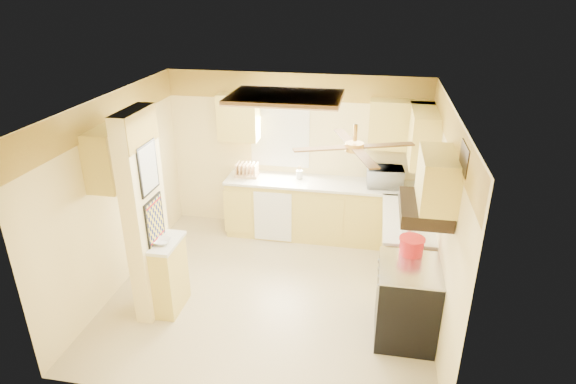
% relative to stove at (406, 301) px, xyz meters
% --- Properties ---
extents(floor, '(4.00, 4.00, 0.00)m').
position_rel_stove_xyz_m(floor, '(-1.67, 0.55, -0.46)').
color(floor, '#C6B489').
rests_on(floor, ground).
extents(ceiling, '(4.00, 4.00, 0.00)m').
position_rel_stove_xyz_m(ceiling, '(-1.67, 0.55, 2.04)').
color(ceiling, white).
rests_on(ceiling, wall_back).
extents(wall_back, '(4.00, 0.00, 4.00)m').
position_rel_stove_xyz_m(wall_back, '(-1.67, 2.45, 0.79)').
color(wall_back, '#FFE69B').
rests_on(wall_back, floor).
extents(wall_front, '(4.00, 0.00, 4.00)m').
position_rel_stove_xyz_m(wall_front, '(-1.67, -1.35, 0.79)').
color(wall_front, '#FFE69B').
rests_on(wall_front, floor).
extents(wall_left, '(0.00, 3.80, 3.80)m').
position_rel_stove_xyz_m(wall_left, '(-3.67, 0.55, 0.79)').
color(wall_left, '#FFE69B').
rests_on(wall_left, floor).
extents(wall_right, '(0.00, 3.80, 3.80)m').
position_rel_stove_xyz_m(wall_right, '(0.33, 0.55, 0.79)').
color(wall_right, '#FFE69B').
rests_on(wall_right, floor).
extents(wallpaper_border, '(4.00, 0.02, 0.40)m').
position_rel_stove_xyz_m(wallpaper_border, '(-1.67, 2.43, 1.84)').
color(wallpaper_border, yellow).
rests_on(wallpaper_border, wall_back).
extents(partition_column, '(0.20, 0.70, 2.50)m').
position_rel_stove_xyz_m(partition_column, '(-3.02, 0.00, 0.79)').
color(partition_column, '#FFE69B').
rests_on(partition_column, floor).
extents(partition_ledge, '(0.25, 0.55, 0.90)m').
position_rel_stove_xyz_m(partition_ledge, '(-2.80, 0.00, -0.01)').
color(partition_ledge, '#E2C160').
rests_on(partition_ledge, floor).
extents(ledge_top, '(0.28, 0.58, 0.04)m').
position_rel_stove_xyz_m(ledge_top, '(-2.80, 0.00, 0.46)').
color(ledge_top, silver).
rests_on(ledge_top, partition_ledge).
extents(lower_cabinets_back, '(3.00, 0.60, 0.90)m').
position_rel_stove_xyz_m(lower_cabinets_back, '(-1.17, 2.15, -0.01)').
color(lower_cabinets_back, '#E2C160').
rests_on(lower_cabinets_back, floor).
extents(lower_cabinets_right, '(0.60, 1.40, 0.90)m').
position_rel_stove_xyz_m(lower_cabinets_right, '(0.03, 1.15, -0.01)').
color(lower_cabinets_right, '#E2C160').
rests_on(lower_cabinets_right, floor).
extents(countertop_back, '(3.04, 0.64, 0.04)m').
position_rel_stove_xyz_m(countertop_back, '(-1.17, 2.14, 0.46)').
color(countertop_back, silver).
rests_on(countertop_back, lower_cabinets_back).
extents(countertop_right, '(0.64, 1.44, 0.04)m').
position_rel_stove_xyz_m(countertop_right, '(0.02, 1.15, 0.46)').
color(countertop_right, silver).
rests_on(countertop_right, lower_cabinets_right).
extents(dishwasher_panel, '(0.58, 0.02, 0.80)m').
position_rel_stove_xyz_m(dishwasher_panel, '(-1.92, 1.84, -0.03)').
color(dishwasher_panel, white).
rests_on(dishwasher_panel, lower_cabinets_back).
extents(window, '(0.92, 0.02, 1.02)m').
position_rel_stove_xyz_m(window, '(-1.92, 2.44, 1.09)').
color(window, white).
rests_on(window, wall_back).
extents(upper_cab_back_left, '(0.60, 0.35, 0.70)m').
position_rel_stove_xyz_m(upper_cab_back_left, '(-2.52, 2.27, 1.39)').
color(upper_cab_back_left, '#E2C160').
rests_on(upper_cab_back_left, wall_back).
extents(upper_cab_back_right, '(0.90, 0.35, 0.70)m').
position_rel_stove_xyz_m(upper_cab_back_right, '(-0.12, 2.27, 1.39)').
color(upper_cab_back_right, '#E2C160').
rests_on(upper_cab_back_right, wall_back).
extents(upper_cab_right, '(0.35, 1.00, 0.70)m').
position_rel_stove_xyz_m(upper_cab_right, '(0.16, 1.80, 1.39)').
color(upper_cab_right, '#E2C160').
rests_on(upper_cab_right, wall_right).
extents(upper_cab_left_wall, '(0.35, 0.75, 0.70)m').
position_rel_stove_xyz_m(upper_cab_left_wall, '(-3.49, 0.30, 1.39)').
color(upper_cab_left_wall, '#E2C160').
rests_on(upper_cab_left_wall, wall_left).
extents(upper_cab_over_stove, '(0.35, 0.76, 0.52)m').
position_rel_stove_xyz_m(upper_cab_over_stove, '(0.16, 0.00, 1.49)').
color(upper_cab_over_stove, '#E2C160').
rests_on(upper_cab_over_stove, wall_right).
extents(stove, '(0.68, 0.77, 0.92)m').
position_rel_stove_xyz_m(stove, '(0.00, 0.00, 0.00)').
color(stove, black).
rests_on(stove, floor).
extents(range_hood, '(0.50, 0.76, 0.14)m').
position_rel_stove_xyz_m(range_hood, '(0.07, 0.00, 1.16)').
color(range_hood, black).
rests_on(range_hood, upper_cab_over_stove).
extents(poster_menu, '(0.02, 0.42, 0.57)m').
position_rel_stove_xyz_m(poster_menu, '(-2.91, 0.00, 1.39)').
color(poster_menu, black).
rests_on(poster_menu, partition_column).
extents(poster_nashville, '(0.02, 0.42, 0.57)m').
position_rel_stove_xyz_m(poster_nashville, '(-2.91, 0.00, 0.74)').
color(poster_nashville, black).
rests_on(poster_nashville, partition_column).
extents(ceiling_light_panel, '(1.35, 0.95, 0.06)m').
position_rel_stove_xyz_m(ceiling_light_panel, '(-1.57, 1.05, 2.00)').
color(ceiling_light_panel, brown).
rests_on(ceiling_light_panel, ceiling).
extents(ceiling_fan, '(1.15, 1.15, 0.26)m').
position_rel_stove_xyz_m(ceiling_fan, '(-0.67, -0.15, 1.83)').
color(ceiling_fan, gold).
rests_on(ceiling_fan, ceiling).
extents(vent_grate, '(0.02, 0.40, 0.25)m').
position_rel_stove_xyz_m(vent_grate, '(0.31, -0.35, 1.84)').
color(vent_grate, black).
rests_on(vent_grate, wall_right).
extents(microwave, '(0.55, 0.40, 0.29)m').
position_rel_stove_xyz_m(microwave, '(-0.28, 2.15, 0.62)').
color(microwave, white).
rests_on(microwave, countertop_back).
extents(bowl, '(0.21, 0.21, 0.05)m').
position_rel_stove_xyz_m(bowl, '(-2.82, -0.05, 0.50)').
color(bowl, white).
rests_on(bowl, ledge_top).
extents(dutch_oven, '(0.29, 0.29, 0.19)m').
position_rel_stove_xyz_m(dutch_oven, '(0.01, 0.29, 0.55)').
color(dutch_oven, red).
rests_on(dutch_oven, stove).
extents(kettle, '(0.16, 0.16, 0.25)m').
position_rel_stove_xyz_m(kettle, '(0.00, 0.66, 0.60)').
color(kettle, silver).
rests_on(kettle, countertop_right).
extents(dish_rack, '(0.36, 0.28, 0.20)m').
position_rel_stove_xyz_m(dish_rack, '(-2.40, 2.18, 0.55)').
color(dish_rack, tan).
rests_on(dish_rack, countertop_back).
extents(utensil_crock, '(0.10, 0.10, 0.20)m').
position_rel_stove_xyz_m(utensil_crock, '(-1.57, 2.22, 0.55)').
color(utensil_crock, white).
rests_on(utensil_crock, countertop_back).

